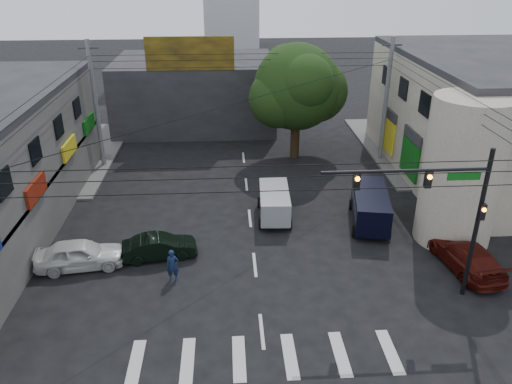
{
  "coord_description": "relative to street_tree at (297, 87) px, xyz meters",
  "views": [
    {
      "loc": [
        -1.24,
        -19.33,
        14.2
      ],
      "look_at": [
        0.18,
        4.0,
        3.15
      ],
      "focal_mm": 35.0,
      "sensor_mm": 36.0,
      "label": 1
    }
  ],
  "objects": [
    {
      "name": "building_right",
      "position": [
        14.0,
        -4.0,
        -1.47
      ],
      "size": [
        14.0,
        18.0,
        8.0
      ],
      "primitive_type": "cube",
      "color": "gray",
      "rests_on": "ground"
    },
    {
      "name": "billboard",
      "position": [
        -8.0,
        4.1,
        1.83
      ],
      "size": [
        7.0,
        0.3,
        2.6
      ],
      "primitive_type": "cube",
      "color": "olive",
      "rests_on": "building_far"
    },
    {
      "name": "white_compact",
      "position": [
        -12.75,
        -14.65,
        -4.73
      ],
      "size": [
        2.86,
        4.79,
        1.48
      ],
      "primitive_type": "imported",
      "rotation": [
        0.0,
        0.0,
        1.7
      ],
      "color": "silver",
      "rests_on": "ground"
    },
    {
      "name": "street_tree",
      "position": [
        0.0,
        0.0,
        0.0
      ],
      "size": [
        6.4,
        6.4,
        8.7
      ],
      "color": "black",
      "rests_on": "ground"
    },
    {
      "name": "ground",
      "position": [
        -4.0,
        -17.0,
        -5.47
      ],
      "size": [
        160.0,
        160.0,
        0.0
      ],
      "primitive_type": "plane",
      "color": "black",
      "rests_on": "ground"
    },
    {
      "name": "corner_column",
      "position": [
        7.0,
        -13.0,
        -1.47
      ],
      "size": [
        4.0,
        4.0,
        8.0
      ],
      "primitive_type": "cylinder",
      "color": "gray",
      "rests_on": "ground"
    },
    {
      "name": "utility_pole_far_left",
      "position": [
        -14.5,
        -1.0,
        -0.87
      ],
      "size": [
        0.32,
        0.32,
        9.2
      ],
      "primitive_type": "cylinder",
      "color": "#59595B",
      "rests_on": "ground"
    },
    {
      "name": "traffic_gantry",
      "position": [
        3.82,
        -18.0,
        -0.64
      ],
      "size": [
        7.1,
        0.35,
        7.2
      ],
      "color": "black",
      "rests_on": "ground"
    },
    {
      "name": "traffic_officer",
      "position": [
        -8.0,
        -16.09,
        -4.65
      ],
      "size": [
        0.63,
        0.44,
        1.65
      ],
      "primitive_type": "imported",
      "rotation": [
        0.0,
        0.0,
        0.03
      ],
      "color": "#121E3F",
      "rests_on": "ground"
    },
    {
      "name": "silver_minivan",
      "position": [
        -2.54,
        -9.93,
        -4.6
      ],
      "size": [
        4.2,
        2.06,
        1.74
      ],
      "primitive_type": null,
      "rotation": [
        0.0,
        0.0,
        1.53
      ],
      "color": "#B1B3BA",
      "rests_on": "ground"
    },
    {
      "name": "navy_van",
      "position": [
        2.94,
        -11.02,
        -4.48
      ],
      "size": [
        5.63,
        3.68,
        1.98
      ],
      "primitive_type": null,
      "rotation": [
        0.0,
        0.0,
        1.39
      ],
      "color": "black",
      "rests_on": "ground"
    },
    {
      "name": "maroon_sedan",
      "position": [
        6.5,
        -15.94,
        -4.76
      ],
      "size": [
        3.26,
        5.44,
        1.43
      ],
      "primitive_type": "imported",
      "rotation": [
        0.0,
        0.0,
        3.27
      ],
      "color": "#450F09",
      "rests_on": "ground"
    },
    {
      "name": "sidewalk_far_left",
      "position": [
        -22.0,
        1.0,
        -5.4
      ],
      "size": [
        16.0,
        16.0,
        0.15
      ],
      "primitive_type": "cube",
      "color": "#514F4C",
      "rests_on": "ground"
    },
    {
      "name": "utility_pole_far_right",
      "position": [
        6.5,
        -1.0,
        -0.87
      ],
      "size": [
        0.32,
        0.32,
        9.2
      ],
      "primitive_type": "cylinder",
      "color": "#59595B",
      "rests_on": "ground"
    },
    {
      "name": "sidewalk_far_right",
      "position": [
        14.0,
        1.0,
        -5.4
      ],
      "size": [
        16.0,
        16.0,
        0.15
      ],
      "primitive_type": "cube",
      "color": "#514F4C",
      "rests_on": "ground"
    },
    {
      "name": "dark_sedan",
      "position": [
        -8.88,
        -13.99,
        -4.85
      ],
      "size": [
        2.51,
        4.22,
        1.25
      ],
      "primitive_type": "imported",
      "rotation": [
        0.0,
        0.0,
        1.73
      ],
      "color": "black",
      "rests_on": "ground"
    },
    {
      "name": "building_far",
      "position": [
        -8.0,
        9.0,
        -2.47
      ],
      "size": [
        14.0,
        10.0,
        6.0
      ],
      "primitive_type": "cube",
      "color": "#232326",
      "rests_on": "ground"
    }
  ]
}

